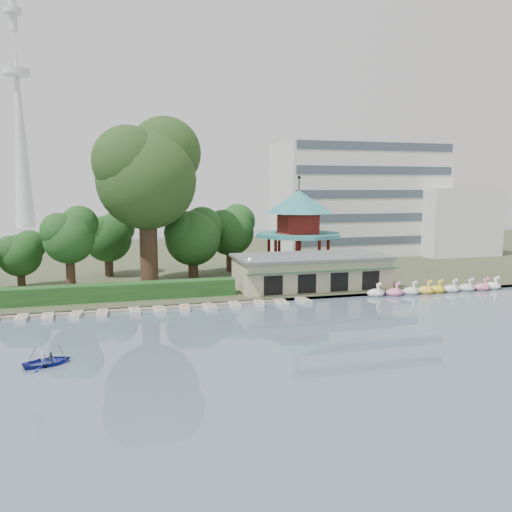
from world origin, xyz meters
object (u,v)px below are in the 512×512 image
object	(u,v)px
pavilion	(299,223)
big_tree	(148,171)
dock	(126,309)
rowboat_with_passengers	(47,358)
boathouse	(311,271)

from	to	relation	value
pavilion	big_tree	xyz separation A→B (m)	(-20.84, -3.81, 6.95)
dock	rowboat_with_passengers	xyz separation A→B (m)	(-5.50, -14.98, 0.35)
dock	rowboat_with_passengers	world-z (taller)	rowboat_with_passengers
boathouse	rowboat_with_passengers	size ratio (longest dim) A/B	3.47
rowboat_with_passengers	dock	bearing A→B (deg)	69.83
dock	big_tree	distance (m)	18.33
pavilion	rowboat_with_passengers	size ratio (longest dim) A/B	2.52
big_tree	boathouse	bearing A→B (deg)	-18.27
rowboat_with_passengers	pavilion	bearing A→B (deg)	45.27
pavilion	big_tree	size ratio (longest dim) A/B	0.65
dock	boathouse	world-z (taller)	boathouse
boathouse	pavilion	size ratio (longest dim) A/B	1.38
boathouse	big_tree	distance (m)	23.22
dock	boathouse	xyz separation A→B (m)	(22.00, 4.77, 2.25)
boathouse	big_tree	bearing A→B (deg)	161.73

